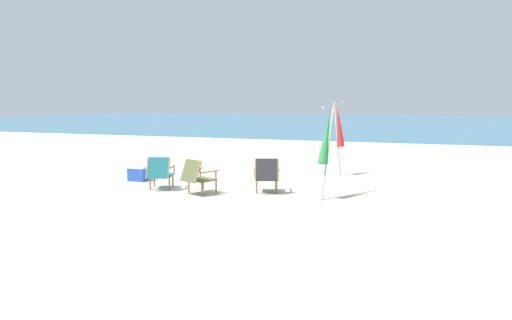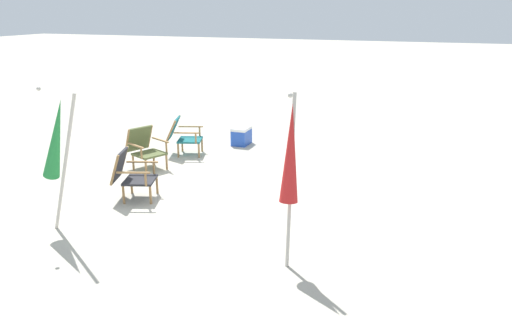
{
  "view_description": "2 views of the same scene",
  "coord_description": "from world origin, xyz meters",
  "px_view_note": "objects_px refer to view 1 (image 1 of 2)",
  "views": [
    {
      "loc": [
        4.03,
        -10.89,
        2.15
      ],
      "look_at": [
        0.12,
        0.64,
        0.54
      ],
      "focal_mm": 32.0,
      "sensor_mm": 36.0,
      "label": 1
    },
    {
      "loc": [
        7.39,
        3.61,
        3.02
      ],
      "look_at": [
        -0.25,
        0.81,
        0.51
      ],
      "focal_mm": 35.0,
      "sensor_mm": 36.0,
      "label": 2
    }
  ],
  "objects_px": {
    "cooler_box": "(138,173)",
    "umbrella_furled_green": "(326,138)",
    "beach_chair_back_left": "(160,172)",
    "umbrella_furled_red": "(339,127)",
    "beach_chair_back_right": "(267,175)",
    "beach_chair_mid_center": "(197,176)"
  },
  "relations": [
    {
      "from": "beach_chair_back_right",
      "to": "beach_chair_back_left",
      "type": "bearing_deg",
      "value": -170.45
    },
    {
      "from": "umbrella_furled_red",
      "to": "beach_chair_mid_center",
      "type": "bearing_deg",
      "value": -125.8
    },
    {
      "from": "umbrella_furled_red",
      "to": "cooler_box",
      "type": "xyz_separation_m",
      "value": [
        -4.94,
        -2.58,
        -1.19
      ]
    },
    {
      "from": "beach_chair_back_left",
      "to": "umbrella_furled_red",
      "type": "relative_size",
      "value": 0.41
    },
    {
      "from": "beach_chair_back_right",
      "to": "beach_chair_mid_center",
      "type": "xyz_separation_m",
      "value": [
        -1.46,
        -0.66,
        -0.0
      ]
    },
    {
      "from": "beach_chair_back_left",
      "to": "beach_chair_back_right",
      "type": "xyz_separation_m",
      "value": [
        2.56,
        0.43,
        0.01
      ]
    },
    {
      "from": "beach_chair_back_right",
      "to": "beach_chair_mid_center",
      "type": "distance_m",
      "value": 1.6
    },
    {
      "from": "umbrella_furled_red",
      "to": "cooler_box",
      "type": "height_order",
      "value": "umbrella_furled_red"
    },
    {
      "from": "beach_chair_back_left",
      "to": "umbrella_furled_green",
      "type": "xyz_separation_m",
      "value": [
        3.96,
        0.29,
        0.89
      ]
    },
    {
      "from": "beach_chair_back_left",
      "to": "beach_chair_mid_center",
      "type": "distance_m",
      "value": 1.12
    },
    {
      "from": "beach_chair_back_left",
      "to": "beach_chair_back_right",
      "type": "bearing_deg",
      "value": 9.55
    },
    {
      "from": "beach_chair_back_right",
      "to": "cooler_box",
      "type": "distance_m",
      "value": 3.77
    },
    {
      "from": "umbrella_furled_green",
      "to": "cooler_box",
      "type": "relative_size",
      "value": 4.13
    },
    {
      "from": "umbrella_furled_red",
      "to": "beach_chair_back_right",
      "type": "bearing_deg",
      "value": -111.6
    },
    {
      "from": "umbrella_furled_red",
      "to": "umbrella_furled_green",
      "type": "height_order",
      "value": "umbrella_furled_red"
    },
    {
      "from": "cooler_box",
      "to": "umbrella_furled_green",
      "type": "bearing_deg",
      "value": -6.5
    },
    {
      "from": "umbrella_furled_green",
      "to": "cooler_box",
      "type": "distance_m",
      "value": 5.29
    },
    {
      "from": "beach_chair_mid_center",
      "to": "umbrella_furled_green",
      "type": "xyz_separation_m",
      "value": [
        2.86,
        0.52,
        0.89
      ]
    },
    {
      "from": "beach_chair_back_left",
      "to": "umbrella_furled_red",
      "type": "distance_m",
      "value": 5.2
    },
    {
      "from": "cooler_box",
      "to": "umbrella_furled_red",
      "type": "bearing_deg",
      "value": 27.63
    },
    {
      "from": "beach_chair_back_right",
      "to": "beach_chair_mid_center",
      "type": "bearing_deg",
      "value": -155.72
    },
    {
      "from": "beach_chair_back_left",
      "to": "beach_chair_mid_center",
      "type": "height_order",
      "value": "beach_chair_mid_center"
    }
  ]
}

